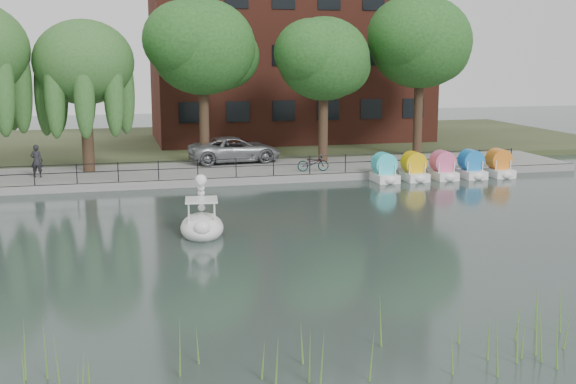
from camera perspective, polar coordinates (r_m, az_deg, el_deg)
name	(u,v)px	position (r m, az deg, el deg)	size (l,w,h in m)	color
ground_plane	(302,250)	(25.22, 1.09, -4.63)	(120.00, 120.00, 0.00)	#3B4C46
promenade	(228,172)	(40.50, -4.78, 1.56)	(40.00, 6.00, 0.40)	gray
kerb	(237,181)	(37.63, -4.06, 0.85)	(40.00, 0.25, 0.40)	gray
land_strip	(198,143)	(54.24, -7.16, 3.86)	(60.00, 22.00, 0.36)	#47512D
railing	(236,163)	(37.67, -4.13, 2.32)	(32.00, 0.05, 1.00)	black
apartment_building	(289,18)	(55.13, 0.06, 13.62)	(20.00, 10.07, 18.00)	#4C1E16
willow_mid	(84,63)	(40.49, -15.85, 9.79)	(5.32, 5.32, 8.15)	#473323
broadleaf_center	(203,48)	(41.81, -6.76, 11.26)	(6.00, 6.00, 9.25)	#473323
broadleaf_right	(324,60)	(42.78, 2.84, 10.41)	(5.40, 5.40, 8.32)	#473323
broadleaf_far	(420,43)	(45.99, 10.43, 11.54)	(6.30, 6.30, 9.71)	#473323
minivan	(235,148)	(42.77, -4.21, 3.51)	(6.24, 2.87, 1.74)	gray
bicycle	(313,162)	(39.49, 1.99, 2.38)	(1.72, 0.60, 1.00)	gray
pedestrian	(36,158)	(39.62, -19.25, 2.52)	(0.71, 0.48, 1.98)	black
swan_boat	(202,222)	(27.43, -6.82, -2.40)	(1.92, 2.75, 2.19)	white
pedal_boat_row	(443,168)	(40.24, 12.13, 1.88)	(7.95, 1.70, 1.40)	white
reed_bank	(494,328)	(17.38, 15.98, -10.27)	(24.00, 2.40, 1.20)	#669938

